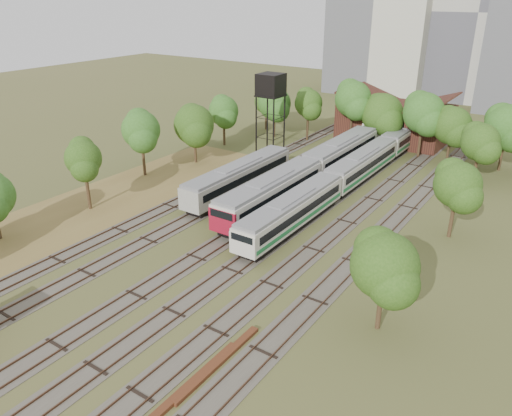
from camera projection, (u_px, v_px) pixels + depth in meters
The scene contains 15 objects.
ground at pixel (123, 325), 35.83m from camera, with size 240.00×240.00×0.00m, color #475123.
dry_grass_patch at pixel (61, 224), 51.13m from camera, with size 14.00×60.00×0.04m, color brown.
tracks at pixel (291, 207), 55.10m from camera, with size 24.60×80.00×0.19m.
railcar_red_set at pixel (310, 171), 59.91m from camera, with size 3.13×34.58×3.87m.
railcar_green_set at pixel (362, 165), 62.83m from camera, with size 2.75×52.08×3.39m.
railcar_rear at pixel (390, 124), 80.51m from camera, with size 3.30×16.08×4.09m.
old_grey_coach at pixel (239, 177), 58.39m from camera, with size 2.85×18.00×3.53m.
water_tower at pixel (271, 87), 68.51m from camera, with size 3.36×3.36×11.62m.
rail_pile_near at pixel (195, 380), 30.60m from camera, with size 0.54×8.06×0.27m, color brown.
rail_pile_far at pixel (218, 363), 32.04m from camera, with size 0.53×8.46×0.28m, color brown.
maintenance_shed at pixel (395, 121), 79.10m from camera, with size 16.45×11.55×7.58m.
tree_band_left at pixel (125, 145), 58.58m from camera, with size 8.51×63.81×8.41m.
tree_band_far at pixel (415, 116), 69.92m from camera, with size 47.64×9.67×9.57m.
tree_band_right at pixel (449, 187), 46.54m from camera, with size 6.01×39.34×7.62m.
tower_centre at pixel (488, 11), 103.33m from camera, with size 20.00×18.00×36.00m, color #B0ACA0.
Camera 1 is at (24.42, -18.97, 22.15)m, focal length 35.00 mm.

